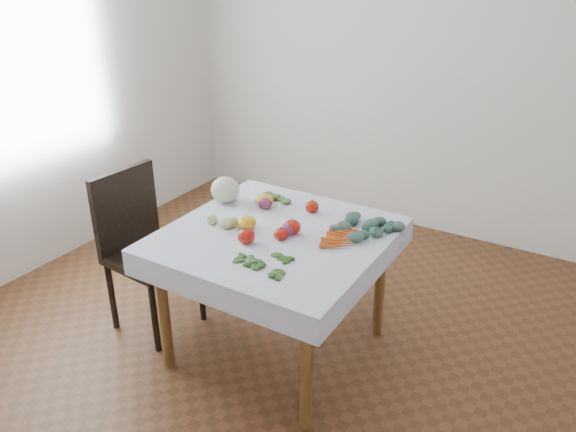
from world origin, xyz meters
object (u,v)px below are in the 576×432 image
Objects in this scene: chair at (141,240)px; heirloom_back at (265,200)px; cabbage at (225,190)px; carrot_bunch at (345,237)px; table at (276,250)px.

heirloom_back is at bearing 35.42° from chair.
cabbage reaches higher than heirloom_back.
carrot_bunch is (0.59, -0.14, -0.02)m from heirloom_back.
heirloom_back is at bearing 166.26° from carrot_bunch.
chair reaches higher than carrot_bunch.
carrot_bunch is (1.19, 0.28, 0.21)m from chair.
cabbage is (0.37, 0.36, 0.27)m from chair.
chair is at bearing -144.58° from heirloom_back.
chair is 1.24m from carrot_bunch.
heirloom_back is (-0.24, 0.26, 0.14)m from table.
chair is 0.58m from cabbage.
table is at bearing -47.15° from heirloom_back.
carrot_bunch is (0.83, -0.08, -0.06)m from cabbage.
heirloom_back is at bearing 15.85° from cabbage.
cabbage reaches higher than carrot_bunch.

